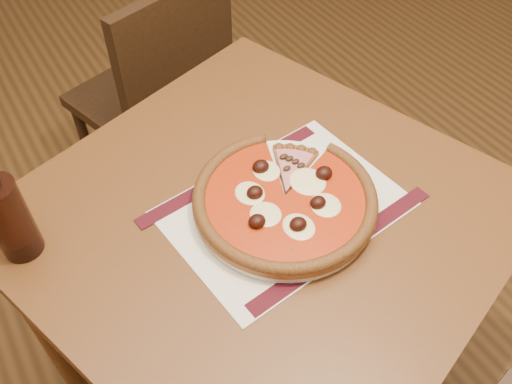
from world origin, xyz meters
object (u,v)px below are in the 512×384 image
(chair_far, at_px, (161,90))
(bottle, at_px, (7,216))
(table, at_px, (261,243))
(plate, at_px, (284,205))
(pizza, at_px, (285,197))

(chair_far, relative_size, bottle, 3.74)
(table, distance_m, plate, 0.12)
(plate, xyz_separation_m, bottle, (-0.42, 0.16, 0.08))
(chair_far, distance_m, pizza, 0.83)
(table, distance_m, chair_far, 0.78)
(chair_far, relative_size, plate, 2.61)
(plate, height_order, pizza, pizza)
(chair_far, bearing_deg, plate, 67.80)
(table, height_order, pizza, pizza)
(plate, xyz_separation_m, pizza, (-0.00, -0.00, 0.02))
(pizza, bearing_deg, chair_far, 84.05)
(chair_far, bearing_deg, bottle, 34.21)
(chair_far, xyz_separation_m, plate, (-0.08, -0.77, 0.28))
(table, distance_m, bottle, 0.45)
(pizza, height_order, bottle, bottle)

